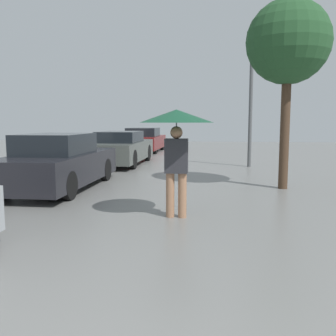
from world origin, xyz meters
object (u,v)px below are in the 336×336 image
(parked_car_second, at_px, (59,163))
(parked_car_farthest, at_px, (144,140))
(parked_car_third, at_px, (121,148))
(tree, at_px, (288,44))
(street_lamp, at_px, (251,87))
(pedestrian, at_px, (176,127))

(parked_car_second, xyz_separation_m, parked_car_farthest, (-0.10, 11.25, -0.01))
(parked_car_third, bearing_deg, tree, -41.37)
(street_lamp, bearing_deg, tree, -84.57)
(parked_car_third, relative_size, parked_car_farthest, 1.07)
(parked_car_third, xyz_separation_m, parked_car_farthest, (-0.30, 6.04, 0.00))
(parked_car_farthest, relative_size, tree, 0.95)
(parked_car_second, xyz_separation_m, tree, (5.36, 0.66, 2.79))
(street_lamp, bearing_deg, parked_car_second, -134.22)
(pedestrian, bearing_deg, tree, 53.26)
(tree, bearing_deg, street_lamp, 95.43)
(parked_car_third, height_order, street_lamp, street_lamp)
(parked_car_farthest, bearing_deg, pedestrian, -76.86)
(parked_car_second, bearing_deg, street_lamp, 45.78)
(tree, bearing_deg, parked_car_second, -172.94)
(pedestrian, relative_size, parked_car_farthest, 0.43)
(pedestrian, height_order, parked_car_second, pedestrian)
(parked_car_third, bearing_deg, parked_car_farthest, 92.82)
(parked_car_farthest, xyz_separation_m, street_lamp, (5.04, -6.17, 2.20))
(parked_car_second, distance_m, parked_car_farthest, 11.25)
(parked_car_second, height_order, tree, tree)
(parked_car_farthest, xyz_separation_m, tree, (5.46, -10.59, 2.80))
(parked_car_second, height_order, parked_car_farthest, parked_car_second)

